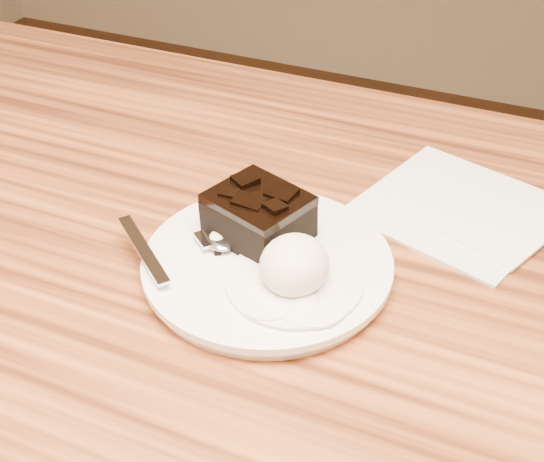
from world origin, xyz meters
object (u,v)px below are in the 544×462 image
at_px(napkin, 457,207).
at_px(brownie, 259,219).
at_px(spoon, 218,240).
at_px(ice_cream_scoop, 294,265).
at_px(plate, 267,266).

bearing_deg(napkin, brownie, -137.74).
height_order(brownie, napkin, brownie).
xyz_separation_m(brownie, spoon, (-0.03, -0.03, -0.01)).
bearing_deg(brownie, ice_cream_scoop, -41.96).
distance_m(ice_cream_scoop, napkin, 0.21).
bearing_deg(spoon, brownie, -7.60).
bearing_deg(plate, brownie, 126.98).
height_order(brownie, ice_cream_scoop, ice_cream_scoop).
relative_size(plate, ice_cream_scoop, 3.59).
xyz_separation_m(plate, napkin, (0.13, 0.16, -0.01)).
bearing_deg(brownie, napkin, 42.26).
xyz_separation_m(plate, ice_cream_scoop, (0.03, -0.02, 0.03)).
bearing_deg(plate, napkin, 51.49).
height_order(ice_cream_scoop, napkin, ice_cream_scoop).
bearing_deg(brownie, plate, -53.02).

